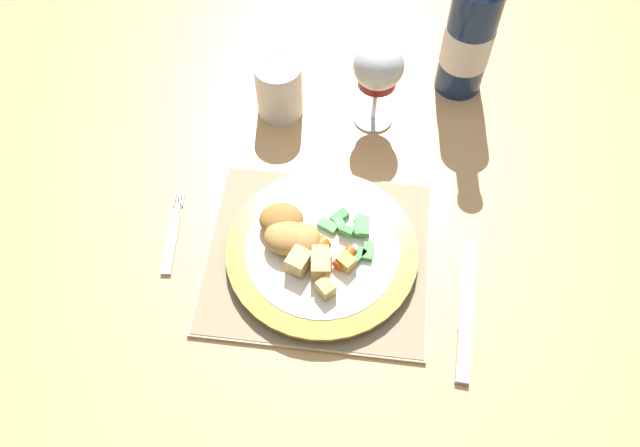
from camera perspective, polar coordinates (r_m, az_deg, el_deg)
ground_plane at (r=1.60m, az=0.67°, el=-10.27°), size 6.00×6.00×0.00m
dining_table at (r=1.01m, az=1.04°, el=3.61°), size 1.35×1.06×0.74m
placemat at (r=0.85m, az=-0.24°, el=-3.01°), size 0.30×0.27×0.01m
dinner_plate at (r=0.84m, az=0.18°, el=-2.57°), size 0.26×0.26×0.02m
breaded_croquettes at (r=0.82m, az=-2.86°, el=-0.78°), size 0.09×0.09×0.04m
green_beans_pile at (r=0.84m, az=2.87°, el=-0.70°), size 0.08×0.09×0.02m
glazed_carrots at (r=0.81m, az=0.52°, el=-2.92°), size 0.07×0.06×0.02m
fork at (r=0.89m, az=-13.38°, el=-1.33°), size 0.03×0.13×0.01m
table_knife at (r=0.83m, az=13.15°, el=-8.65°), size 0.03×0.20×0.01m
wine_glass at (r=0.92m, az=5.34°, el=13.84°), size 0.07×0.07×0.15m
bottle at (r=0.99m, az=13.63°, el=16.85°), size 0.08×0.08×0.30m
roast_potatoes at (r=0.80m, az=-0.22°, el=-3.83°), size 0.09×0.07×0.03m
drinking_cup at (r=0.97m, az=-3.77°, el=12.27°), size 0.07×0.07×0.09m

